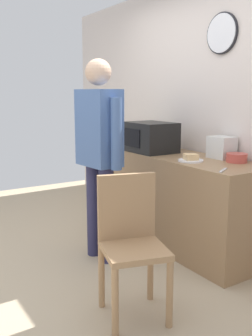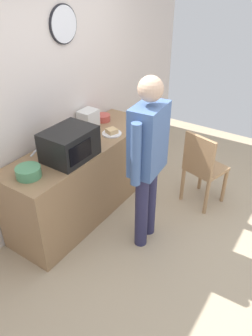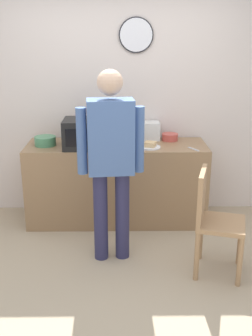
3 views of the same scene
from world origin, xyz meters
The scene contains 12 objects.
ground_plane centered at (0.00, 0.00, 0.00)m, with size 6.00×6.00×0.00m, color tan.
back_wall centered at (0.00, 1.60, 1.30)m, with size 5.40×0.13×2.60m.
kitchen_counter centered at (0.01, 1.22, 0.44)m, with size 1.95×0.62×0.88m, color #93704C.
microwave centered at (-0.29, 1.12, 1.03)m, with size 0.50×0.39×0.30m.
sandwich_plate centered at (0.36, 1.08, 0.91)m, with size 0.22×0.22×0.07m.
salad_bowl centered at (0.61, 1.39, 0.92)m, with size 0.18×0.18×0.08m, color #C64C42.
cereal_bowl centered at (-0.75, 1.20, 0.93)m, with size 0.23×0.23×0.10m, color #4C8E60.
toaster centered at (0.38, 1.44, 0.98)m, with size 0.22×0.18×0.20m, color silver.
fork_utensil centered at (-0.42, 1.49, 0.89)m, with size 0.17×0.02×0.01m, color silver.
spoon_utensil centered at (0.81, 1.02, 0.89)m, with size 0.17×0.02×0.01m, color silver.
person_standing centered at (-0.03, 0.39, 1.03)m, with size 0.59×0.28×1.75m.
wooden_chair centered at (0.85, 0.15, 0.52)m, with size 0.49×0.49×0.94m.
Camera 2 is at (-2.28, -0.87, 2.50)m, focal length 34.47 mm.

